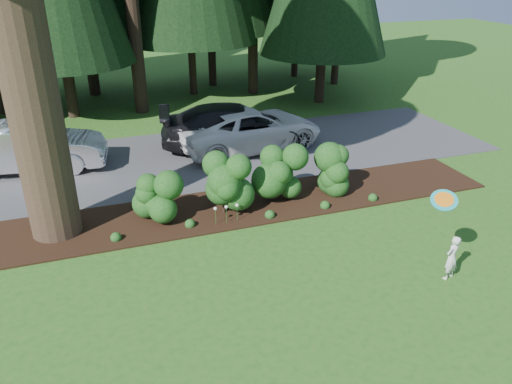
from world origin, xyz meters
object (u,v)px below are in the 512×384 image
Objects in this scene: car_white_suv at (250,129)px; child at (452,258)px; frisbee at (444,200)px; car_silver_wagon at (29,147)px; car_dark_suv at (235,126)px.

car_white_suv reaches higher than child.
car_white_suv is 9.46m from frisbee.
frisbee is (-0.48, 0.01, 1.50)m from child.
frisbee is at bearing -130.75° from car_silver_wagon.
car_dark_suv is at bearing -83.19° from car_silver_wagon.
car_dark_suv is (7.11, -0.12, -0.00)m from car_silver_wagon.
car_white_suv is 0.56m from car_dark_suv.
child is 1.57m from frisbee.
car_dark_suv is at bearing 99.01° from frisbee.
car_white_suv is 0.99× the size of car_dark_suv.
car_silver_wagon is 4.53× the size of child.
child is (2.01, -9.66, -0.29)m from car_dark_suv.
frisbee reaches higher than car_silver_wagon.
car_silver_wagon is 0.88× the size of car_dark_suv.
car_silver_wagon is 7.58m from car_white_suv.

